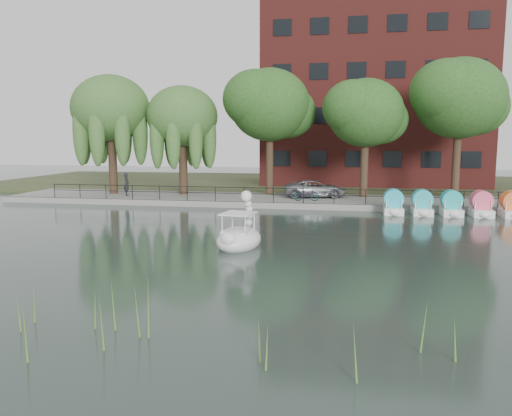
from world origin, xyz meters
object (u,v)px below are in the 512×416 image
(pedestrian, at_px, (127,183))
(minivan, at_px, (315,187))
(swan_boat, at_px, (239,235))
(bicycle, at_px, (306,193))

(pedestrian, bearing_deg, minivan, -114.32)
(swan_boat, bearing_deg, pedestrian, 138.74)
(pedestrian, relative_size, swan_boat, 0.66)
(minivan, bearing_deg, swan_boat, 159.73)
(pedestrian, bearing_deg, swan_boat, -171.39)
(bicycle, bearing_deg, pedestrian, 82.58)
(pedestrian, height_order, swan_boat, pedestrian)
(bicycle, xyz_separation_m, swan_boat, (-1.78, -13.35, -0.39))
(swan_boat, bearing_deg, bicycle, 91.40)
(minivan, bearing_deg, pedestrian, 84.76)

